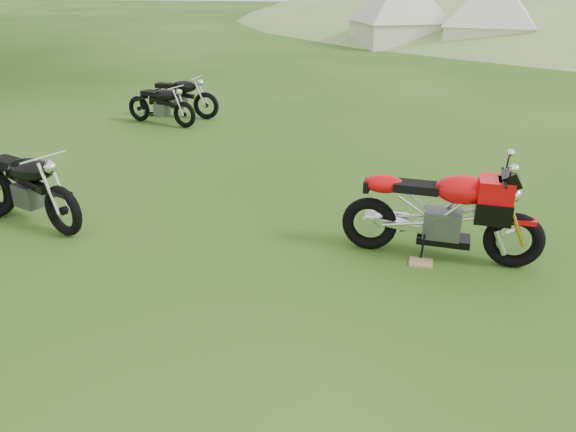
% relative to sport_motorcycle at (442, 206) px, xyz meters
% --- Properties ---
extents(ground, '(120.00, 120.00, 0.00)m').
position_rel_sport_motorcycle_xyz_m(ground, '(-1.22, -1.06, -0.62)').
color(ground, '#204A10').
rests_on(ground, ground).
extents(sport_motorcycle, '(2.09, 0.67, 1.23)m').
position_rel_sport_motorcycle_xyz_m(sport_motorcycle, '(0.00, 0.00, 0.00)').
color(sport_motorcycle, red).
rests_on(sport_motorcycle, ground).
extents(plywood_board, '(0.26, 0.21, 0.02)m').
position_rel_sport_motorcycle_xyz_m(plywood_board, '(-0.17, -0.19, -0.61)').
color(plywood_board, tan).
rests_on(plywood_board, ground).
extents(vintage_moto_b, '(1.98, 1.13, 1.03)m').
position_rel_sport_motorcycle_xyz_m(vintage_moto_b, '(-5.01, -0.11, -0.10)').
color(vintage_moto_b, black).
rests_on(vintage_moto_b, ground).
extents(vintage_moto_c, '(1.70, 0.81, 0.87)m').
position_rel_sport_motorcycle_xyz_m(vintage_moto_c, '(-5.45, 4.94, -0.18)').
color(vintage_moto_c, black).
rests_on(vintage_moto_c, ground).
extents(vintage_moto_d, '(1.82, 0.50, 0.95)m').
position_rel_sport_motorcycle_xyz_m(vintage_moto_d, '(-5.34, 5.59, -0.14)').
color(vintage_moto_d, black).
rests_on(vintage_moto_d, ground).
extents(tent_left, '(4.40, 4.40, 2.90)m').
position_rel_sport_motorcycle_xyz_m(tent_left, '(-1.15, 19.99, 0.83)').
color(tent_left, silver).
rests_on(tent_left, ground).
extents(tent_mid, '(3.79, 3.79, 2.84)m').
position_rel_sport_motorcycle_xyz_m(tent_mid, '(2.53, 19.23, 0.80)').
color(tent_mid, silver).
rests_on(tent_mid, ground).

